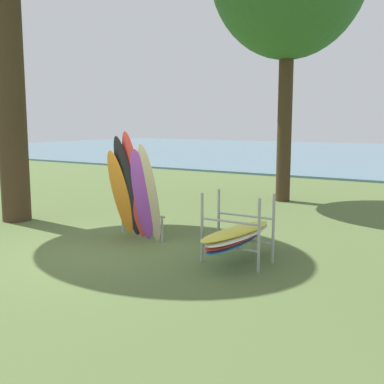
# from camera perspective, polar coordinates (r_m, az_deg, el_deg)

# --- Properties ---
(ground_plane) EXTENTS (80.00, 80.00, 0.00)m
(ground_plane) POSITION_cam_1_polar(r_m,az_deg,el_deg) (9.40, -10.23, -7.02)
(ground_plane) COLOR #566B38
(leaning_board_pile) EXTENTS (1.51, 0.77, 2.31)m
(leaning_board_pile) POSITION_cam_1_polar(r_m,az_deg,el_deg) (10.06, -6.95, 0.10)
(leaning_board_pile) COLOR orange
(leaning_board_pile) RESTS_ON ground
(board_storage_rack) EXTENTS (1.15, 2.13, 1.25)m
(board_storage_rack) POSITION_cam_1_polar(r_m,az_deg,el_deg) (8.44, 5.41, -5.22)
(board_storage_rack) COLOR #9EA0A5
(board_storage_rack) RESTS_ON ground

